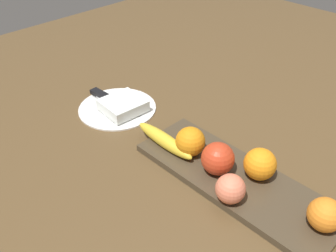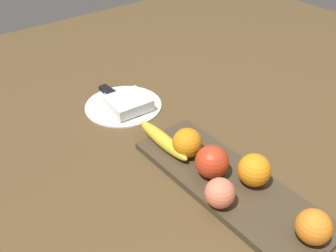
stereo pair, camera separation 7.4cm
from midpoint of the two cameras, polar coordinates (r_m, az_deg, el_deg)
ground_plane at (r=0.81m, az=14.05°, el=-10.71°), size 2.40×2.40×0.00m
fruit_tray at (r=0.82m, az=11.74°, el=-8.78°), size 0.46×0.16×0.02m
apple at (r=0.80m, az=9.37°, el=-5.48°), size 0.07×0.07×0.07m
banana at (r=0.88m, az=1.60°, el=-2.20°), size 0.18×0.04×0.03m
orange_near_apple at (r=0.80m, az=15.63°, el=-6.58°), size 0.07×0.07×0.07m
orange_near_banana at (r=0.85m, az=5.47°, el=-2.64°), size 0.07×0.07×0.07m
orange_center at (r=0.74m, az=24.13°, el=-13.96°), size 0.06×0.06×0.06m
peach at (r=0.74m, az=10.80°, el=-10.11°), size 0.06×0.06×0.06m
dinner_plate at (r=1.06m, az=-4.94°, el=3.14°), size 0.22×0.22×0.01m
folded_napkin at (r=1.03m, az=-4.14°, el=3.43°), size 0.11×0.11×0.03m
knife at (r=1.09m, az=-6.35°, el=4.73°), size 0.18×0.03×0.01m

